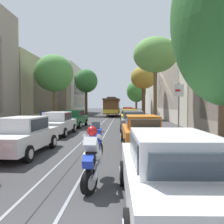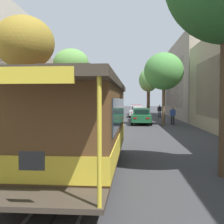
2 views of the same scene
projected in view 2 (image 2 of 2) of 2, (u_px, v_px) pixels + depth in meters
ground_plane at (110, 130)px, 22.12m from camera, size 160.00×160.00×0.00m
trolley_track_rails at (106, 136)px, 18.34m from camera, size 1.14×65.97×0.01m
parked_car_red_near_left at (136, 110)px, 43.36m from camera, size 2.11×4.41×1.58m
parked_car_white_second_left at (136, 111)px, 37.99m from camera, size 2.06×4.39×1.58m
parked_car_white_mid_left at (140, 113)px, 32.13m from camera, size 2.01×4.36×1.58m
parked_car_green_fourth_left at (142, 116)px, 26.95m from camera, size 2.14×4.42×1.58m
parked_car_white_near_right at (102, 110)px, 43.09m from camera, size 2.09×4.40×1.58m
parked_car_orange_second_right at (97, 112)px, 36.62m from camera, size 2.11×4.41×1.58m
parked_car_grey_mid_right at (90, 114)px, 29.95m from camera, size 2.13×4.42×1.58m
parked_car_yellow_fourth_right at (82, 118)px, 24.34m from camera, size 2.06×4.39×1.58m
parked_car_red_fifth_right at (63, 124)px, 18.11m from camera, size 2.10×4.40×1.58m
parked_car_red_sixth_right at (24, 140)px, 11.05m from camera, size 2.06×4.39×1.58m
street_tree_kerb_left_near at (148, 81)px, 43.10m from camera, size 2.99×3.15×7.20m
street_tree_kerb_left_second at (164, 71)px, 26.06m from camera, size 3.70×3.40×6.82m
street_tree_kerb_right_near at (91, 88)px, 42.17m from camera, size 2.66×2.89×6.31m
street_tree_kerb_right_second at (71, 63)px, 28.81m from camera, size 3.68×3.05×7.69m
street_tree_kerb_right_mid at (24, 44)px, 16.55m from camera, size 3.56×3.67×7.38m
cable_car_trolley at (84, 122)px, 9.41m from camera, size 2.73×9.16×3.28m
motorcycle_with_rider at (112, 110)px, 41.74m from camera, size 0.53×1.91×1.63m
pedestrian_on_left_pavement at (160, 110)px, 36.96m from camera, size 0.55×0.35×1.72m
pedestrian_on_right_pavement at (64, 114)px, 27.53m from camera, size 0.55×0.37×1.66m
pedestrian_crossing_far at (173, 115)px, 26.64m from camera, size 0.55×0.39×1.72m
fire_hydrant at (86, 115)px, 36.02m from camera, size 0.40×0.22×0.84m
street_sign_post at (89, 104)px, 38.71m from camera, size 0.36×0.10×2.98m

